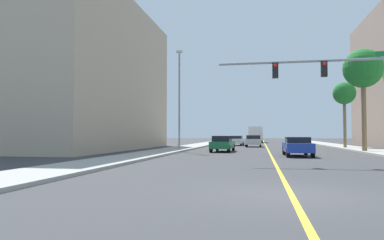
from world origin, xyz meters
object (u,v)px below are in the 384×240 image
(palm_mid, at_px, (363,70))
(car_green, at_px, (223,143))
(car_white, at_px, (236,140))
(car_blue, at_px, (297,146))
(traffic_signal_mast, at_px, (358,79))
(street_lamp, at_px, (179,95))
(car_silver, at_px, (253,141))
(delivery_truck, at_px, (256,134))
(palm_far, at_px, (344,94))

(palm_mid, bearing_deg, car_green, -176.01)
(car_white, bearing_deg, car_blue, -73.72)
(traffic_signal_mast, xyz_separation_m, street_lamp, (-12.35, 11.83, 0.67))
(palm_mid, relative_size, car_silver, 2.31)
(traffic_signal_mast, bearing_deg, palm_mid, 74.08)
(palm_mid, distance_m, car_white, 22.10)
(car_white, bearing_deg, car_silver, -61.29)
(delivery_truck, bearing_deg, car_silver, -88.30)
(street_lamp, relative_size, car_white, 1.96)
(car_white, bearing_deg, palm_far, -33.12)
(car_blue, xyz_separation_m, car_silver, (-3.44, 18.80, 0.03))
(car_blue, bearing_deg, car_green, 136.20)
(traffic_signal_mast, relative_size, car_blue, 2.44)
(car_blue, xyz_separation_m, car_green, (-5.96, 5.56, 0.02))
(palm_mid, relative_size, delivery_truck, 1.10)
(street_lamp, height_order, car_green, street_lamp)
(car_blue, bearing_deg, palm_far, 65.68)
(traffic_signal_mast, bearing_deg, car_green, 124.64)
(car_blue, bearing_deg, street_lamp, 151.56)
(car_green, height_order, delivery_truck, delivery_truck)
(car_blue, bearing_deg, car_silver, 99.61)
(palm_far, bearing_deg, car_silver, 158.61)
(car_silver, height_order, delivery_truck, delivery_truck)
(palm_far, height_order, car_white, palm_far)
(delivery_truck, bearing_deg, car_green, -92.14)
(car_silver, bearing_deg, traffic_signal_mast, -76.70)
(street_lamp, xyz_separation_m, car_white, (3.98, 18.56, -4.43))
(traffic_signal_mast, distance_m, street_lamp, 17.12)
(traffic_signal_mast, bearing_deg, car_white, 105.40)
(palm_far, height_order, car_green, palm_far)
(car_green, bearing_deg, delivery_truck, 88.37)
(car_blue, distance_m, car_white, 24.45)
(traffic_signal_mast, bearing_deg, car_blue, 110.47)
(traffic_signal_mast, height_order, street_lamp, street_lamp)
(palm_far, distance_m, car_silver, 11.87)
(car_silver, xyz_separation_m, delivery_truck, (0.06, 23.67, 0.84))
(traffic_signal_mast, bearing_deg, palm_far, 79.46)
(street_lamp, relative_size, car_silver, 2.38)
(delivery_truck, bearing_deg, traffic_signal_mast, -81.34)
(palm_mid, bearing_deg, delivery_truck, 104.90)
(palm_far, bearing_deg, traffic_signal_mast, -100.54)
(street_lamp, bearing_deg, car_white, 77.88)
(street_lamp, relative_size, palm_far, 1.28)
(traffic_signal_mast, height_order, delivery_truck, traffic_signal_mast)
(traffic_signal_mast, distance_m, palm_far, 21.98)
(palm_mid, height_order, car_silver, palm_mid)
(traffic_signal_mast, relative_size, palm_mid, 1.25)
(car_silver, height_order, car_white, car_silver)
(car_white, bearing_deg, delivery_truck, 84.74)
(street_lamp, bearing_deg, car_green, 5.63)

